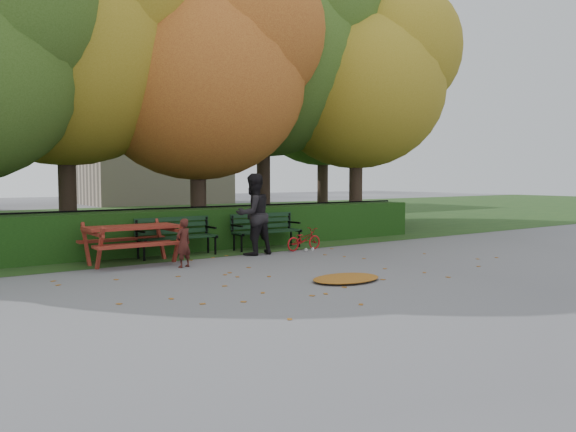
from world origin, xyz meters
TOP-DOWN VIEW (x-y plane):
  - ground at (0.00, 0.00)m, footprint 90.00×90.00m
  - grass_strip at (0.00, 14.00)m, footprint 90.00×90.00m
  - building_right at (8.00, 28.00)m, footprint 9.00×6.00m
  - hedge at (0.00, 4.50)m, footprint 13.00×0.90m
  - iron_fence at (0.00, 5.30)m, footprint 14.00×0.04m
  - tree_b at (-2.44, 6.75)m, footprint 6.72×6.40m
  - tree_c at (0.83, 5.96)m, footprint 6.30×6.00m
  - tree_d at (3.88, 7.23)m, footprint 7.14×6.80m
  - tree_e at (6.52, 5.77)m, footprint 6.09×5.80m
  - tree_g at (8.33, 9.76)m, footprint 6.30×6.00m
  - bench_left at (-1.30, 3.70)m, footprint 1.80×0.57m
  - bench_right at (1.10, 3.70)m, footprint 1.80×0.57m
  - picnic_table at (-2.48, 3.20)m, footprint 1.85×1.49m
  - leaf_pile at (-0.14, -0.77)m, footprint 1.50×1.25m
  - leaf_scatter at (0.00, 0.30)m, footprint 9.00×5.70m
  - child at (-1.81, 2.18)m, footprint 0.41×0.34m
  - adult at (0.26, 2.90)m, footprint 0.98×0.81m
  - bicycle at (1.69, 2.88)m, footprint 1.05×0.42m

SIDE VIEW (x-z plane):
  - ground at x=0.00m, z-range 0.00..0.00m
  - grass_strip at x=0.00m, z-range 0.01..0.01m
  - leaf_scatter at x=0.00m, z-range 0.00..0.01m
  - leaf_pile at x=-0.14m, z-range 0.00..0.09m
  - bicycle at x=1.69m, z-range 0.00..0.54m
  - child at x=-1.81m, z-range 0.00..0.97m
  - hedge at x=0.00m, z-range 0.00..1.00m
  - bench_left at x=-1.30m, z-range 0.08..0.96m
  - bench_right at x=1.10m, z-range 0.08..0.96m
  - iron_fence at x=0.00m, z-range 0.03..1.05m
  - picnic_table at x=-2.48m, z-range 0.17..1.07m
  - adult at x=0.26m, z-range 0.00..1.87m
  - tree_c at x=0.83m, z-range 0.82..8.82m
  - tree_e at x=6.52m, z-range 1.01..9.16m
  - tree_g at x=8.33m, z-range 1.10..9.65m
  - tree_b at x=-2.44m, z-range 1.01..9.80m
  - tree_d at x=3.88m, z-range 1.19..10.77m
  - building_right at x=8.00m, z-range 0.00..12.00m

